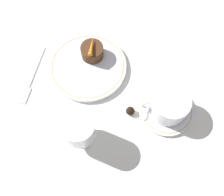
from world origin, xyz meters
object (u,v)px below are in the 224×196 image
(dessert_cake, at_px, (92,51))
(dinner_plate, at_px, (88,67))
(coffee_cup, at_px, (170,105))
(fork, at_px, (31,81))
(wine_glass, at_px, (79,130))

(dessert_cake, bearing_deg, dinner_plate, 69.20)
(dinner_plate, height_order, coffee_cup, coffee_cup)
(coffee_cup, relative_size, dessert_cake, 1.91)
(coffee_cup, distance_m, fork, 0.39)
(dessert_cake, bearing_deg, coffee_cup, 140.19)
(coffee_cup, bearing_deg, dessert_cake, -39.81)
(wine_glass, distance_m, fork, 0.23)
(dinner_plate, bearing_deg, fork, 14.67)
(wine_glass, bearing_deg, fork, -46.98)
(wine_glass, relative_size, dessert_cake, 1.71)
(wine_glass, bearing_deg, coffee_cup, -162.17)
(coffee_cup, bearing_deg, wine_glass, 17.83)
(coffee_cup, height_order, fork, coffee_cup)
(wine_glass, bearing_deg, dinner_plate, -92.21)
(coffee_cup, distance_m, wine_glass, 0.24)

